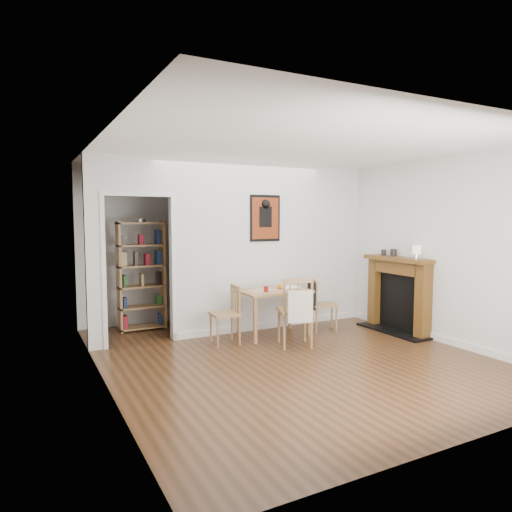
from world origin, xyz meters
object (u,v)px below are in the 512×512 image
chair_right (323,304)px  ceramic_jar_b (384,252)px  mantel_lamp (417,250)px  fireplace (399,292)px  ceramic_jar_a (394,253)px  chair_left (225,315)px  dining_table (274,295)px  notebook (289,287)px  chair_front (295,311)px  bookshelf (141,276)px  orange_fruit (280,286)px  red_glass (266,289)px

chair_right → ceramic_jar_b: (1.00, -0.24, 0.79)m
chair_right → mantel_lamp: mantel_lamp is taller
mantel_lamp → fireplace: bearing=82.6°
ceramic_jar_a → ceramic_jar_b: (-0.01, 0.20, -0.01)m
chair_left → fireplace: (2.66, -0.61, 0.21)m
mantel_lamp → dining_table: bearing=150.0°
notebook → ceramic_jar_a: bearing=-21.7°
dining_table → chair_front: (-0.01, -0.61, -0.12)m
bookshelf → dining_table: bearing=-38.6°
mantel_lamp → ceramic_jar_b: size_ratio=2.19×
notebook → orange_fruit: bearing=-165.4°
chair_right → ceramic_jar_a: 1.36m
chair_right → red_glass: 1.09m
chair_right → ceramic_jar_a: (1.01, -0.44, 0.80)m
chair_right → mantel_lamp: 1.61m
mantel_lamp → ceramic_jar_b: (0.05, 0.73, -0.08)m
dining_table → bookshelf: 2.12m
chair_right → chair_front: bearing=-148.1°
ceramic_jar_b → ceramic_jar_a: bearing=-86.0°
dining_table → orange_fruit: orange_fruit is taller
chair_left → ceramic_jar_a: (2.67, -0.46, 0.81)m
chair_right → ceramic_jar_b: bearing=-13.4°
red_glass → orange_fruit: bearing=25.6°
mantel_lamp → ceramic_jar_a: (0.07, 0.52, -0.07)m
chair_front → notebook: chair_front is taller
chair_left → orange_fruit: (0.95, 0.10, 0.32)m
dining_table → bookshelf: bookshelf is taller
notebook → ceramic_jar_a: ceramic_jar_a is taller
chair_left → chair_front: chair_front is taller
orange_fruit → mantel_lamp: 2.06m
dining_table → notebook: notebook is taller
chair_left → chair_right: bearing=-0.8°
chair_right → ceramic_jar_a: ceramic_jar_a is taller
chair_right → notebook: chair_right is taller
ceramic_jar_b → red_glass: bearing=174.4°
red_glass → ceramic_jar_b: size_ratio=0.91×
chair_left → chair_right: 1.66m
dining_table → ceramic_jar_b: size_ratio=11.00×
chair_right → bookshelf: size_ratio=0.47×
chair_front → ceramic_jar_b: bearing=9.1°
orange_fruit → ceramic_jar_b: bearing=-11.8°
fireplace → ceramic_jar_a: size_ratio=11.13×
fireplace → red_glass: bearing=164.9°
chair_front → bookshelf: 2.54m
bookshelf → ceramic_jar_b: bearing=-24.9°
chair_front → orange_fruit: chair_front is taller
fireplace → notebook: (-1.52, 0.76, 0.08)m
bookshelf → notebook: size_ratio=5.96×
dining_table → mantel_lamp: mantel_lamp is taller
ceramic_jar_a → mantel_lamp: bearing=-97.2°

